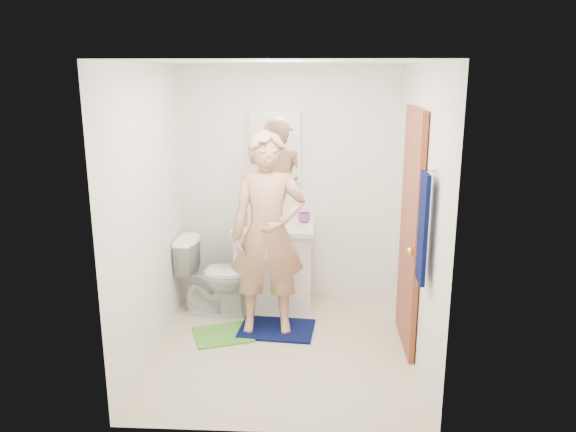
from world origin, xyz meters
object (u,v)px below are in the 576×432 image
(toilet, at_px, (217,275))
(soap_dispenser, at_px, (244,217))
(toothbrush_cup, at_px, (304,218))
(vanity_cabinet, at_px, (274,268))
(medicine_cabinet, at_px, (275,147))
(man, at_px, (268,234))
(towel, at_px, (423,228))

(toilet, height_order, soap_dispenser, soap_dispenser)
(toilet, xyz_separation_m, toothbrush_cup, (0.85, 0.32, 0.52))
(vanity_cabinet, bearing_deg, medicine_cabinet, 90.00)
(soap_dispenser, bearing_deg, toothbrush_cup, 14.56)
(soap_dispenser, relative_size, man, 0.10)
(medicine_cabinet, relative_size, man, 0.38)
(toothbrush_cup, bearing_deg, towel, -61.19)
(towel, xyz_separation_m, toothbrush_cup, (-0.88, 1.60, -0.35))
(toilet, xyz_separation_m, soap_dispenser, (0.26, 0.17, 0.56))
(towel, xyz_separation_m, man, (-1.18, 0.88, -0.32))
(towel, height_order, toilet, towel)
(towel, bearing_deg, soap_dispenser, 135.49)
(towel, bearing_deg, vanity_cabinet, 128.47)
(medicine_cabinet, xyz_separation_m, towel, (1.18, -1.71, -0.35))
(toothbrush_cup, bearing_deg, toilet, -159.27)
(towel, distance_m, soap_dispenser, 2.09)
(vanity_cabinet, bearing_deg, toilet, -159.39)
(toothbrush_cup, distance_m, man, 0.78)
(medicine_cabinet, xyz_separation_m, toothbrush_cup, (0.30, -0.11, -0.70))
(toilet, bearing_deg, toothbrush_cup, -65.26)
(medicine_cabinet, xyz_separation_m, toilet, (-0.55, -0.43, -1.22))
(toothbrush_cup, relative_size, man, 0.07)
(medicine_cabinet, distance_m, towel, 2.11)
(toilet, bearing_deg, man, -122.18)
(medicine_cabinet, distance_m, toilet, 1.40)
(toothbrush_cup, xyz_separation_m, man, (-0.30, -0.72, 0.03))
(vanity_cabinet, distance_m, toilet, 0.59)
(vanity_cabinet, xyz_separation_m, man, (-0.00, -0.60, 0.53))
(toilet, xyz_separation_m, man, (0.54, -0.40, 0.55))
(soap_dispenser, height_order, toothbrush_cup, soap_dispenser)
(man, bearing_deg, soap_dispenser, 113.28)
(toilet, distance_m, toothbrush_cup, 1.04)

